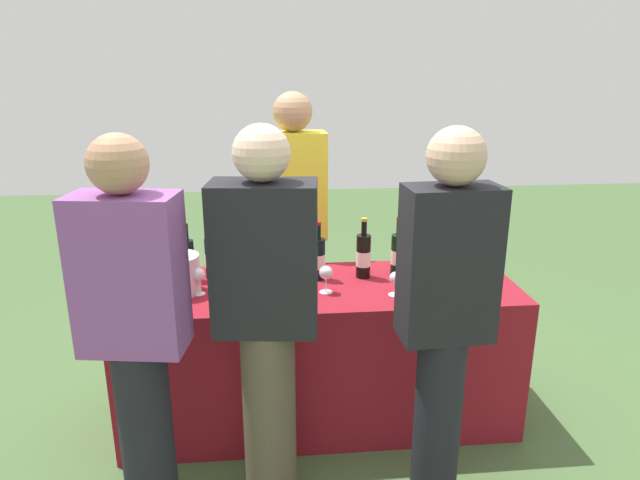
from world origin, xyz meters
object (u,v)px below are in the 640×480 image
object	(u,v)px
wine_bottle_7	(451,254)
guest_0	(135,329)
wine_bottle_0	(188,259)
wine_glass_2	(326,274)
wine_bottle_6	(398,254)
wine_bottle_5	(363,256)
guest_2	(445,315)
server_pouring	(294,222)
wine_bottle_4	(318,258)
wine_glass_1	(238,283)
wine_bottle_3	(280,263)
ice_bucket	(178,274)
wine_bottle_1	(212,257)
wine_glass_0	(198,276)
wine_glass_4	(455,268)
guest_1	(266,312)
wine_glass_3	(396,279)
wine_bottle_2	(258,258)

from	to	relation	value
wine_bottle_7	guest_0	bearing A→B (deg)	-152.58
wine_bottle_0	wine_glass_2	xyz separation A→B (m)	(0.72, -0.25, -0.01)
wine_bottle_6	wine_bottle_7	distance (m)	0.29
wine_bottle_7	wine_bottle_0	bearing A→B (deg)	178.22
wine_bottle_5	guest_2	bearing A→B (deg)	-76.70
server_pouring	wine_bottle_6	bearing A→B (deg)	135.13
wine_bottle_4	wine_glass_1	bearing A→B (deg)	-145.26
wine_bottle_3	guest_0	xyz separation A→B (m)	(-0.59, -0.75, 0.01)
wine_bottle_6	ice_bucket	distance (m)	1.17
wine_bottle_1	wine_bottle_6	world-z (taller)	wine_bottle_6
wine_bottle_1	wine_glass_2	xyz separation A→B (m)	(0.59, -0.27, -0.01)
wine_glass_0	server_pouring	size ratio (longest dim) A/B	0.08
wine_bottle_4	wine_glass_4	bearing A→B (deg)	-13.41
wine_bottle_3	guest_1	distance (m)	0.65
wine_bottle_4	wine_glass_4	distance (m)	0.72
wine_bottle_4	wine_glass_1	world-z (taller)	wine_bottle_4
wine_glass_0	guest_0	bearing A→B (deg)	-105.34
wine_bottle_5	ice_bucket	distance (m)	0.98
wine_glass_1	ice_bucket	bearing A→B (deg)	151.51
wine_glass_2	server_pouring	world-z (taller)	server_pouring
wine_bottle_1	server_pouring	world-z (taller)	server_pouring
wine_bottle_5	guest_2	size ratio (longest dim) A/B	0.20
wine_glass_3	wine_glass_0	bearing A→B (deg)	173.78
wine_bottle_0	wine_bottle_7	size ratio (longest dim) A/B	0.97
wine_bottle_0	guest_2	xyz separation A→B (m)	(1.14, -0.87, 0.03)
wine_bottle_6	wine_glass_2	xyz separation A→B (m)	(-0.42, -0.22, -0.02)
wine_bottle_1	guest_2	world-z (taller)	guest_2
wine_glass_1	guest_1	size ratio (longest dim) A/B	0.09
wine_bottle_4	wine_glass_0	world-z (taller)	wine_bottle_4
wine_bottle_2	wine_glass_0	xyz separation A→B (m)	(-0.30, -0.17, -0.02)
wine_bottle_0	wine_bottle_6	distance (m)	1.14
wine_bottle_5	wine_bottle_6	bearing A→B (deg)	6.22
wine_bottle_3	wine_bottle_5	size ratio (longest dim) A/B	0.92
ice_bucket	wine_bottle_7	bearing A→B (deg)	5.07
wine_glass_4	guest_0	size ratio (longest dim) A/B	0.08
wine_bottle_3	wine_glass_2	bearing A→B (deg)	-35.73
wine_bottle_1	ice_bucket	world-z (taller)	wine_bottle_1
guest_0	guest_2	size ratio (longest dim) A/B	0.99
wine_glass_0	wine_glass_2	distance (m)	0.64
wine_bottle_3	server_pouring	size ratio (longest dim) A/B	0.17
wine_glass_0	wine_glass_3	bearing A→B (deg)	-6.22
wine_glass_0	guest_0	xyz separation A→B (m)	(-0.17, -0.62, 0.02)
wine_bottle_0	wine_bottle_4	xyz separation A→B (m)	(0.69, -0.05, 0.00)
wine_bottle_2	wine_bottle_5	bearing A→B (deg)	-0.64
wine_bottle_2	wine_bottle_4	size ratio (longest dim) A/B	1.05
wine_glass_0	wine_glass_2	size ratio (longest dim) A/B	0.98
wine_bottle_7	guest_1	distance (m)	1.22
wine_bottle_2	wine_glass_3	bearing A→B (deg)	-22.03
guest_1	wine_glass_0	bearing A→B (deg)	129.12
wine_bottle_3	guest_2	size ratio (longest dim) A/B	0.18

